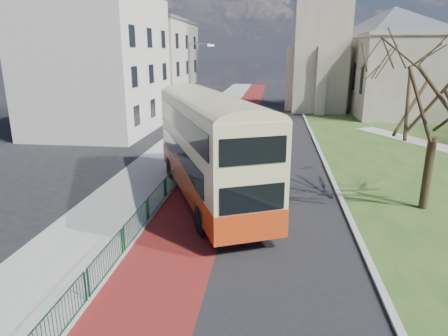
# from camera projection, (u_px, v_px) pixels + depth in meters

# --- Properties ---
(ground) EXTENTS (160.00, 160.00, 0.00)m
(ground) POSITION_uv_depth(u_px,v_px,m) (210.00, 235.00, 16.73)
(ground) COLOR black
(ground) RESTS_ON ground
(road_carriageway) EXTENTS (9.00, 120.00, 0.01)m
(road_carriageway) POSITION_uv_depth(u_px,v_px,m) (261.00, 138.00, 35.61)
(road_carriageway) COLOR black
(road_carriageway) RESTS_ON ground
(bus_lane) EXTENTS (3.40, 120.00, 0.01)m
(bus_lane) POSITION_uv_depth(u_px,v_px,m) (231.00, 137.00, 35.93)
(bus_lane) COLOR #591414
(bus_lane) RESTS_ON ground
(pavement_west) EXTENTS (4.00, 120.00, 0.12)m
(pavement_west) POSITION_uv_depth(u_px,v_px,m) (190.00, 135.00, 36.36)
(pavement_west) COLOR gray
(pavement_west) RESTS_ON ground
(kerb_west) EXTENTS (0.25, 120.00, 0.13)m
(kerb_west) POSITION_uv_depth(u_px,v_px,m) (212.00, 136.00, 36.12)
(kerb_west) COLOR #999993
(kerb_west) RESTS_ON ground
(kerb_east) EXTENTS (0.25, 80.00, 0.13)m
(kerb_east) POSITION_uv_depth(u_px,v_px,m) (312.00, 134.00, 36.95)
(kerb_east) COLOR #999993
(kerb_east) RESTS_ON ground
(pedestrian_railing) EXTENTS (0.07, 24.00, 1.12)m
(pedestrian_railing) POSITION_uv_depth(u_px,v_px,m) (166.00, 188.00, 20.74)
(pedestrian_railing) COLOR #0D3C22
(pedestrian_railing) RESTS_ON ground
(gothic_church) EXTENTS (16.38, 18.00, 40.00)m
(gothic_church) POSITION_uv_depth(u_px,v_px,m) (362.00, 2.00, 47.77)
(gothic_church) COLOR gray
(gothic_church) RESTS_ON ground
(street_block_near) EXTENTS (10.30, 14.30, 13.00)m
(street_block_near) POSITION_uv_depth(u_px,v_px,m) (99.00, 61.00, 37.52)
(street_block_near) COLOR silver
(street_block_near) RESTS_ON ground
(street_block_far) EXTENTS (10.30, 16.30, 11.50)m
(street_block_far) POSITION_uv_depth(u_px,v_px,m) (150.00, 64.00, 52.97)
(street_block_far) COLOR #B7AD9B
(street_block_far) RESTS_ON ground
(streetlamp) EXTENTS (2.13, 0.18, 8.00)m
(streetlamp) POSITION_uv_depth(u_px,v_px,m) (192.00, 87.00, 33.11)
(streetlamp) COLOR gray
(streetlamp) RESTS_ON pavement_west
(bus) EXTENTS (7.67, 12.68, 5.25)m
(bus) POSITION_uv_depth(u_px,v_px,m) (209.00, 143.00, 19.91)
(bus) COLOR #B53510
(bus) RESTS_ON ground
(winter_tree_near) EXTENTS (7.61, 7.61, 9.13)m
(winter_tree_near) POSITION_uv_depth(u_px,v_px,m) (442.00, 75.00, 17.73)
(winter_tree_near) COLOR #332819
(winter_tree_near) RESTS_ON grass_green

